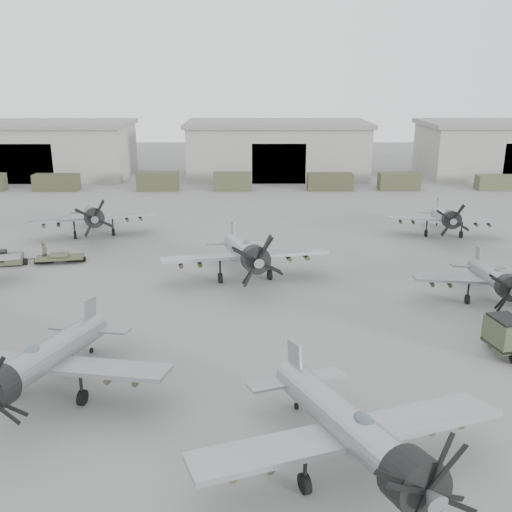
{
  "coord_description": "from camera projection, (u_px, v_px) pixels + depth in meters",
  "views": [
    {
      "loc": [
        -4.1,
        -30.72,
        15.93
      ],
      "look_at": [
        -3.78,
        11.18,
        2.5
      ],
      "focal_mm": 40.0,
      "sensor_mm": 36.0,
      "label": 1
    }
  ],
  "objects": [
    {
      "name": "aircraft_near_1",
      "position": [
        354.0,
        431.0,
        22.55
      ],
      "size": [
        13.31,
        11.99,
        5.35
      ],
      "rotation": [
        0.0,
        0.0,
        0.33
      ],
      "color": "gray",
      "rests_on": "ground"
    },
    {
      "name": "aircraft_far_1",
      "position": [
        445.0,
        217.0,
        57.56
      ],
      "size": [
        11.54,
        10.39,
        4.58
      ],
      "rotation": [
        0.0,
        0.0,
        -0.16
      ],
      "color": "#989AA0",
      "rests_on": "ground"
    },
    {
      "name": "aircraft_mid_2",
      "position": [
        495.0,
        279.0,
        40.51
      ],
      "size": [
        11.24,
        10.12,
        4.47
      ],
      "rotation": [
        0.0,
        0.0,
        -0.13
      ],
      "color": "gray",
      "rests_on": "ground"
    },
    {
      "name": "ground",
      "position": [
        320.0,
        352.0,
        34.15
      ],
      "size": [
        220.0,
        220.0,
        0.0
      ],
      "primitive_type": "plane",
      "color": "#60605E",
      "rests_on": "ground"
    },
    {
      "name": "aircraft_mid_1",
      "position": [
        245.0,
        252.0,
        45.09
      ],
      "size": [
        13.52,
        12.16,
        5.36
      ],
      "rotation": [
        0.0,
        0.0,
        0.2
      ],
      "color": "#979B9F",
      "rests_on": "ground"
    },
    {
      "name": "aircraft_near_0",
      "position": [
        41.0,
        361.0,
        28.27
      ],
      "size": [
        12.96,
        11.67,
        5.15
      ],
      "rotation": [
        0.0,
        0.0,
        -0.16
      ],
      "color": "gray",
      "rests_on": "ground"
    },
    {
      "name": "support_truck_1",
      "position": [
        56.0,
        182.0,
        81.18
      ],
      "size": [
        6.32,
        2.2,
        2.34
      ],
      "primitive_type": "cube",
      "color": "#363824",
      "rests_on": "ground"
    },
    {
      "name": "support_truck_6",
      "position": [
        498.0,
        183.0,
        81.67
      ],
      "size": [
        6.01,
        2.2,
        2.1
      ],
      "primitive_type": "cube",
      "color": "#444A30",
      "rests_on": "ground"
    },
    {
      "name": "support_truck_5",
      "position": [
        399.0,
        181.0,
        81.51
      ],
      "size": [
        5.8,
        2.2,
        2.48
      ],
      "primitive_type": "cube",
      "color": "#3C3F29",
      "rests_on": "ground"
    },
    {
      "name": "ground_crew",
      "position": [
        44.0,
        251.0,
        50.39
      ],
      "size": [
        0.54,
        0.74,
        1.87
      ],
      "primitive_type": "imported",
      "rotation": [
        0.0,
        0.0,
        1.42
      ],
      "color": "#383A26",
      "rests_on": "ground"
    },
    {
      "name": "support_truck_2",
      "position": [
        158.0,
        181.0,
        81.24
      ],
      "size": [
        5.84,
        2.2,
        2.62
      ],
      "primitive_type": "cube",
      "color": "#3A3C27",
      "rests_on": "ground"
    },
    {
      "name": "tug_trailer",
      "position": [
        30.0,
        258.0,
        49.79
      ],
      "size": [
        7.15,
        2.5,
        1.42
      ],
      "rotation": [
        0.0,
        0.0,
        0.17
      ],
      "color": "#3C412A",
      "rests_on": "ground"
    },
    {
      "name": "hangar_center",
      "position": [
        277.0,
        149.0,
        91.82
      ],
      "size": [
        29.0,
        14.8,
        8.7
      ],
      "color": "gray",
      "rests_on": "ground"
    },
    {
      "name": "hangar_left",
      "position": [
        41.0,
        149.0,
        91.55
      ],
      "size": [
        29.0,
        14.8,
        8.7
      ],
      "color": "gray",
      "rests_on": "ground"
    },
    {
      "name": "hangar_right",
      "position": [
        512.0,
        149.0,
        92.09
      ],
      "size": [
        29.0,
        14.8,
        8.7
      ],
      "color": "gray",
      "rests_on": "ground"
    },
    {
      "name": "support_truck_4",
      "position": [
        330.0,
        182.0,
        81.45
      ],
      "size": [
        6.44,
        2.2,
        2.4
      ],
      "primitive_type": "cube",
      "color": "#393825",
      "rests_on": "ground"
    },
    {
      "name": "aircraft_far_0",
      "position": [
        93.0,
        216.0,
        57.49
      ],
      "size": [
        12.51,
        11.26,
        5.01
      ],
      "rotation": [
        0.0,
        0.0,
        0.31
      ],
      "color": "gray",
      "rests_on": "ground"
    },
    {
      "name": "support_truck_3",
      "position": [
        232.0,
        181.0,
        81.33
      ],
      "size": [
        5.39,
        2.2,
        2.53
      ],
      "primitive_type": "cube",
      "color": "#3F432B",
      "rests_on": "ground"
    }
  ]
}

